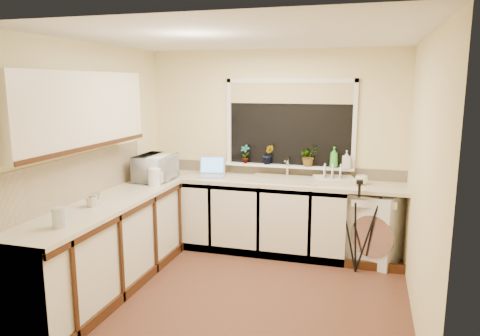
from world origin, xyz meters
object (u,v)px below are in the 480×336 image
(kettle, at_px, (155,177))
(washing_machine, at_px, (372,227))
(microwave, at_px, (156,168))
(plant_d, at_px, (309,156))
(dish_rack, at_px, (334,180))
(glass_jug, at_px, (60,217))
(plant_a, at_px, (245,154))
(cup_back, at_px, (361,180))
(soap_bottle_green, at_px, (334,157))
(soap_bottle_clear, at_px, (346,159))
(tripod, at_px, (358,227))
(laptop, at_px, (212,171))
(cup_left, at_px, (91,202))
(plant_b, at_px, (268,155))
(steel_jar, at_px, (96,199))

(kettle, bearing_deg, washing_machine, 16.36)
(microwave, bearing_deg, plant_d, -71.29)
(dish_rack, distance_m, glass_jug, 3.02)
(plant_a, height_order, cup_back, plant_a)
(microwave, bearing_deg, soap_bottle_green, -74.11)
(plant_a, bearing_deg, glass_jug, -109.53)
(plant_a, relative_size, soap_bottle_clear, 1.09)
(washing_machine, height_order, soap_bottle_clear, soap_bottle_clear)
(tripod, bearing_deg, laptop, 144.35)
(washing_machine, distance_m, kettle, 2.57)
(laptop, bearing_deg, plant_a, 12.10)
(soap_bottle_clear, bearing_deg, laptop, -173.62)
(laptop, bearing_deg, glass_jug, -114.82)
(glass_jug, xyz_separation_m, plant_a, (0.87, 2.45, 0.18))
(laptop, relative_size, cup_left, 3.49)
(laptop, height_order, soap_bottle_clear, soap_bottle_clear)
(washing_machine, height_order, soap_bottle_green, soap_bottle_green)
(glass_jug, height_order, microwave, microwave)
(plant_d, bearing_deg, tripod, -42.80)
(cup_back, bearing_deg, microwave, -169.78)
(plant_b, xyz_separation_m, cup_left, (-1.28, -1.86, -0.22))
(laptop, bearing_deg, kettle, -135.32)
(glass_jug, distance_m, plant_b, 2.73)
(glass_jug, bearing_deg, soap_bottle_clear, 49.31)
(soap_bottle_clear, bearing_deg, plant_a, -179.76)
(tripod, distance_m, plant_d, 1.07)
(tripod, distance_m, cup_left, 2.76)
(washing_machine, height_order, steel_jar, steel_jar)
(microwave, bearing_deg, cup_back, -80.77)
(plant_d, bearing_deg, soap_bottle_clear, -1.67)
(steel_jar, bearing_deg, cup_left, -109.14)
(plant_a, distance_m, soap_bottle_clear, 1.24)
(laptop, relative_size, cup_back, 2.70)
(laptop, distance_m, soap_bottle_clear, 1.65)
(plant_d, bearing_deg, microwave, -160.30)
(tripod, height_order, microwave, microwave)
(microwave, distance_m, plant_d, 1.85)
(kettle, bearing_deg, plant_b, 38.05)
(kettle, height_order, microwave, microwave)
(plant_b, bearing_deg, tripod, -26.70)
(washing_machine, bearing_deg, kettle, -142.33)
(cup_left, bearing_deg, tripod, 28.38)
(steel_jar, bearing_deg, cup_back, 34.16)
(dish_rack, bearing_deg, soap_bottle_green, 82.81)
(plant_d, bearing_deg, kettle, -151.31)
(soap_bottle_clear, height_order, cup_left, soap_bottle_clear)
(washing_machine, relative_size, plant_d, 3.37)
(glass_jug, xyz_separation_m, cup_back, (2.30, 2.28, -0.03))
(soap_bottle_green, bearing_deg, washing_machine, -20.41)
(tripod, xyz_separation_m, glass_jug, (-2.29, -1.89, 0.47))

